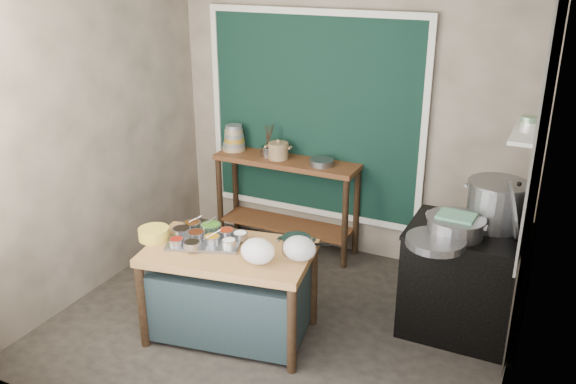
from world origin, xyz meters
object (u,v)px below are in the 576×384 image
at_px(ceramic_crock, 278,152).
at_px(utensil_cup, 269,151).
at_px(prep_table, 230,293).
at_px(back_counter, 287,204).
at_px(condiment_tray, 206,240).
at_px(steamer, 455,226).
at_px(stock_pot, 496,204).
at_px(yellow_basin, 154,234).
at_px(saucepan, 296,245).
at_px(stove_block, 465,283).

bearing_deg(ceramic_crock, utensil_cup, 163.74).
xyz_separation_m(prep_table, back_counter, (-0.27, 1.58, 0.10)).
height_order(back_counter, condiment_tray, back_counter).
xyz_separation_m(condiment_tray, steamer, (1.75, 0.67, 0.19)).
height_order(utensil_cup, stock_pot, stock_pot).
relative_size(condiment_tray, yellow_basin, 2.31).
height_order(ceramic_crock, steamer, ceramic_crock).
distance_m(yellow_basin, ceramic_crock, 1.69).
distance_m(utensil_cup, steamer, 2.19).
relative_size(saucepan, stock_pot, 0.50).
distance_m(prep_table, stove_block, 1.84).
height_order(prep_table, back_counter, back_counter).
bearing_deg(stove_block, utensil_cup, 160.51).
xyz_separation_m(ceramic_crock, stock_pot, (2.11, -0.55, 0.04)).
bearing_deg(stock_pot, stove_block, -131.70).
bearing_deg(ceramic_crock, stock_pot, -14.70).
distance_m(stove_block, ceramic_crock, 2.18).
relative_size(utensil_cup, steamer, 0.37).
xyz_separation_m(back_counter, stove_block, (1.90, -0.73, -0.05)).
bearing_deg(ceramic_crock, stove_block, -19.69).
height_order(yellow_basin, utensil_cup, utensil_cup).
height_order(prep_table, condiment_tray, condiment_tray).
distance_m(condiment_tray, steamer, 1.89).
bearing_deg(utensil_cup, back_counter, -4.03).
xyz_separation_m(stove_block, yellow_basin, (-2.24, -0.94, 0.37)).
relative_size(condiment_tray, stock_pot, 1.20).
relative_size(stove_block, utensil_cup, 5.49).
xyz_separation_m(prep_table, yellow_basin, (-0.61, -0.09, 0.42)).
bearing_deg(yellow_basin, back_counter, 78.54).
xyz_separation_m(back_counter, ceramic_crock, (-0.08, -0.02, 0.55)).
relative_size(back_counter, stove_block, 1.61).
distance_m(prep_table, ceramic_crock, 1.72).
relative_size(saucepan, ceramic_crock, 1.10).
bearing_deg(condiment_tray, saucepan, 10.43).
xyz_separation_m(prep_table, stove_block, (1.63, 0.85, 0.05)).
height_order(condiment_tray, ceramic_crock, ceramic_crock).
bearing_deg(back_counter, utensil_cup, 175.97).
bearing_deg(stove_block, back_counter, 158.98).
height_order(yellow_basin, ceramic_crock, ceramic_crock).
bearing_deg(prep_table, yellow_basin, 179.01).
xyz_separation_m(back_counter, stock_pot, (2.04, -0.58, 0.58)).
height_order(saucepan, steamer, steamer).
bearing_deg(steamer, condiment_tray, -159.17).
relative_size(back_counter, saucepan, 6.33).
height_order(stove_block, steamer, steamer).
xyz_separation_m(condiment_tray, ceramic_crock, (-0.12, 1.52, 0.26)).
xyz_separation_m(utensil_cup, stock_pot, (2.24, -0.59, 0.06)).
bearing_deg(saucepan, steamer, 7.15).
distance_m(condiment_tray, stock_pot, 2.23).
bearing_deg(steamer, back_counter, 154.17).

